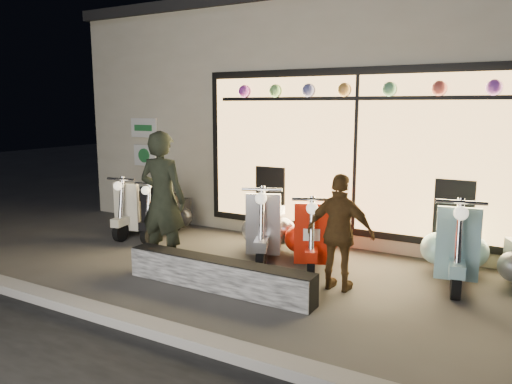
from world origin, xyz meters
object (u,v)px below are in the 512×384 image
(man, at_px, (163,200))
(scooter_silver, at_px, (268,226))
(graffiti_barrier, at_px, (218,275))
(scooter_red, at_px, (312,234))
(woman, at_px, (340,233))

(man, bearing_deg, scooter_silver, -134.52)
(graffiti_barrier, height_order, scooter_silver, scooter_silver)
(scooter_silver, relative_size, man, 0.79)
(scooter_red, distance_m, woman, 1.17)
(scooter_red, xyz_separation_m, woman, (0.75, -0.85, 0.31))
(scooter_red, bearing_deg, graffiti_barrier, -132.27)
(man, distance_m, woman, 2.57)
(graffiti_barrier, height_order, man, man)
(scooter_silver, bearing_deg, man, -150.75)
(graffiti_barrier, xyz_separation_m, woman, (1.31, 0.78, 0.54))
(man, bearing_deg, woman, -177.96)
(woman, bearing_deg, graffiti_barrier, 29.72)
(graffiti_barrier, bearing_deg, scooter_silver, 97.29)
(scooter_silver, bearing_deg, scooter_red, -26.75)
(graffiti_barrier, bearing_deg, woman, 30.76)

